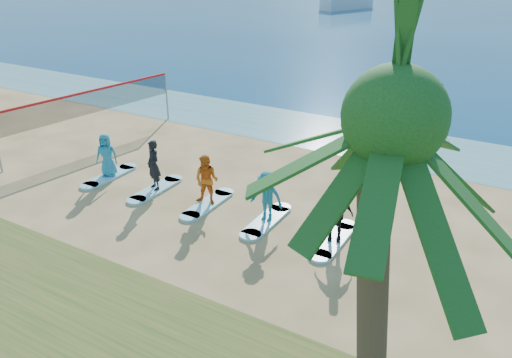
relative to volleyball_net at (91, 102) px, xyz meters
The scene contains 17 objects.
ground 10.20m from the volleyball_net, 22.89° to the right, with size 600.00×600.00×0.00m, color tan.
shallow_water 11.51m from the volleyball_net, 35.58° to the left, with size 600.00×600.00×0.00m, color teal.
volleyball_net is the anchor object (origin of this frame).
palm_tree 18.58m from the volleyball_net, 28.31° to the right, with size 5.60×5.60×7.36m.
paddleboard 17.22m from the volleyball_net, 41.20° to the left, with size 0.70×3.00×0.12m, color silver.
paddleboarder 17.15m from the volleyball_net, 41.20° to the left, with size 1.45×0.46×1.56m, color tan.
boat_offshore_a 60.40m from the volleyball_net, 99.67° to the left, with size 2.39×9.15×2.27m, color silver.
surfboard_0 4.74m from the volleyball_net, 36.99° to the right, with size 0.70×2.20×0.09m, color #91D7E1.
student_0 4.46m from the volleyball_net, 36.99° to the right, with size 0.84×0.55×1.73m, color teal.
surfboard_1 6.69m from the volleyball_net, 24.07° to the right, with size 0.70×2.20×0.09m, color #91D7E1.
student_1 6.48m from the volleyball_net, 24.07° to the right, with size 0.69×0.45×1.89m, color black.
surfboard_2 8.86m from the volleyball_net, 17.62° to the right, with size 0.70×2.20×0.09m, color #91D7E1.
student_2 8.71m from the volleyball_net, 17.62° to the right, with size 0.87×0.68×1.80m, color #D46216.
surfboard_3 11.12m from the volleyball_net, 13.84° to the right, with size 0.70×2.20×0.09m, color #91D7E1.
student_3 11.00m from the volleyball_net, 13.84° to the right, with size 1.12×0.65×1.74m, color #1A6D7D.
surfboard_4 13.42m from the volleyball_net, 11.37° to the right, with size 0.70×2.20×0.09m, color #91D7E1.
student_4 13.32m from the volleyball_net, 11.37° to the right, with size 1.05×0.44×1.80m, color black.
Camera 1 is at (8.38, -11.41, 8.29)m, focal length 35.00 mm.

